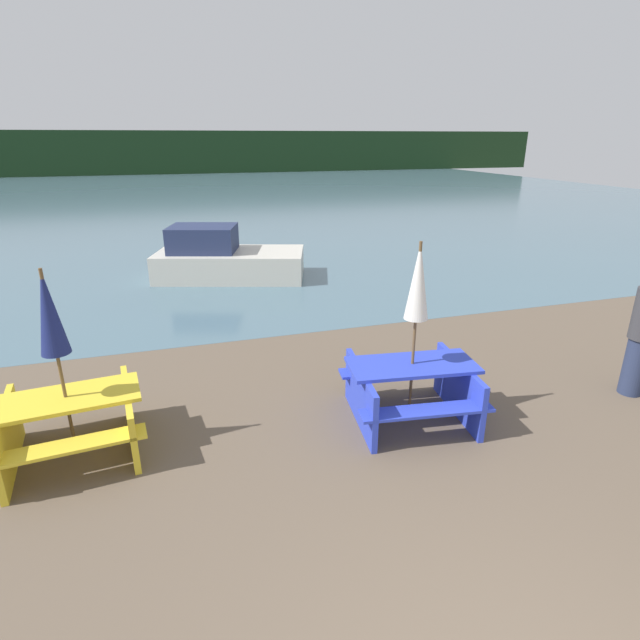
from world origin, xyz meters
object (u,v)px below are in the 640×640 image
(umbrella_navy, at_px, (49,314))
(picnic_table_yellow, at_px, (70,420))
(picnic_table_blue, at_px, (411,386))
(umbrella_white, at_px, (418,283))
(boat, at_px, (225,259))

(umbrella_navy, bearing_deg, picnic_table_yellow, 0.00)
(picnic_table_blue, bearing_deg, picnic_table_yellow, 173.95)
(umbrella_white, bearing_deg, boat, 100.48)
(picnic_table_yellow, relative_size, umbrella_navy, 0.76)
(picnic_table_blue, height_order, boat, boat)
(picnic_table_yellow, height_order, boat, boat)
(picnic_table_yellow, bearing_deg, picnic_table_blue, -6.05)
(picnic_table_yellow, distance_m, umbrella_navy, 1.25)
(picnic_table_yellow, relative_size, umbrella_white, 0.72)
(picnic_table_yellow, bearing_deg, umbrella_navy, 0.00)
(umbrella_navy, xyz_separation_m, umbrella_white, (3.98, -0.42, 0.11))
(picnic_table_yellow, relative_size, boat, 0.42)
(picnic_table_blue, distance_m, picnic_table_yellow, 4.00)
(umbrella_navy, height_order, boat, umbrella_navy)
(picnic_table_blue, relative_size, umbrella_navy, 0.80)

